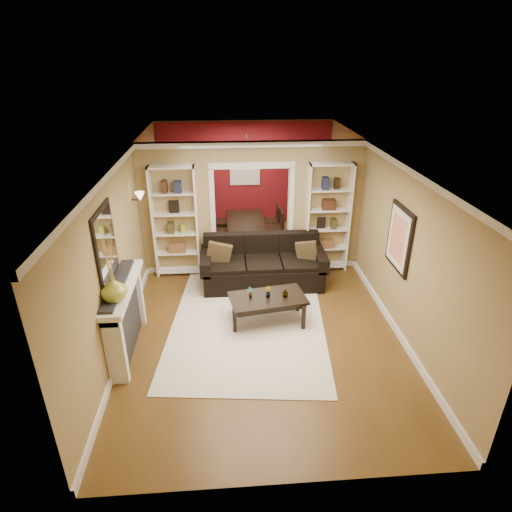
{
  "coord_description": "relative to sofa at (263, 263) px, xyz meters",
  "views": [
    {
      "loc": [
        -0.54,
        -7.09,
        4.24
      ],
      "look_at": [
        -0.07,
        -0.8,
        1.22
      ],
      "focal_mm": 30.0,
      "sensor_mm": 36.0,
      "label": 1
    }
  ],
  "objects": [
    {
      "name": "fireplace",
      "position": [
        -2.26,
        -1.95,
        0.1
      ],
      "size": [
        0.32,
        1.7,
        1.16
      ],
      "primitive_type": "cube",
      "color": "white",
      "rests_on": "floor"
    },
    {
      "name": "bookshelf_left",
      "position": [
        -1.72,
        0.58,
        0.67
      ],
      "size": [
        0.9,
        0.3,
        2.3
      ],
      "primitive_type": "cube",
      "color": "white",
      "rests_on": "floor"
    },
    {
      "name": "pillow_right",
      "position": [
        0.87,
        -0.02,
        0.19
      ],
      "size": [
        0.43,
        0.26,
        0.41
      ],
      "primitive_type": "cube",
      "rotation": [
        0.0,
        0.0,
        -0.36
      ],
      "color": "brown",
      "rests_on": "sofa"
    },
    {
      "name": "mirror",
      "position": [
        -2.4,
        -1.95,
        1.32
      ],
      "size": [
        0.03,
        0.95,
        1.1
      ],
      "primitive_type": "cube",
      "color": "silver",
      "rests_on": "wall_left"
    },
    {
      "name": "pillow_left",
      "position": [
        -0.87,
        -0.02,
        0.22
      ],
      "size": [
        0.47,
        0.17,
        0.46
      ],
      "primitive_type": "cube",
      "rotation": [
        0.0,
        0.0,
        -0.07
      ],
      "color": "brown",
      "rests_on": "sofa"
    },
    {
      "name": "bookshelf_right",
      "position": [
        1.38,
        0.58,
        0.67
      ],
      "size": [
        0.9,
        0.3,
        2.3
      ],
      "primitive_type": "cube",
      "color": "white",
      "rests_on": "floor"
    },
    {
      "name": "dining_chair_nw",
      "position": [
        -0.75,
        1.79,
        -0.06
      ],
      "size": [
        0.51,
        0.51,
        0.83
      ],
      "primitive_type": "cube",
      "rotation": [
        0.0,
        0.0,
        1.28
      ],
      "color": "black",
      "rests_on": "floor"
    },
    {
      "name": "area_rug",
      "position": [
        -0.38,
        -1.36,
        -0.47
      ],
      "size": [
        2.95,
        3.88,
        0.01
      ],
      "primitive_type": "cube",
      "rotation": [
        0.0,
        0.0,
        -0.1
      ],
      "color": "white",
      "rests_on": "floor"
    },
    {
      "name": "ceiling",
      "position": [
        -0.17,
        -0.45,
        2.22
      ],
      "size": [
        8.0,
        8.0,
        0.0
      ],
      "primitive_type": "plane",
      "rotation": [
        3.14,
        0.0,
        0.0
      ],
      "color": "white",
      "rests_on": "ground"
    },
    {
      "name": "red_back_panel",
      "position": [
        -0.17,
        3.52,
        0.84
      ],
      "size": [
        4.44,
        0.04,
        2.64
      ],
      "primitive_type": "cube",
      "color": "maroon",
      "rests_on": "floor"
    },
    {
      "name": "wall_back",
      "position": [
        -0.17,
        3.55,
        0.87
      ],
      "size": [
        8.0,
        0.0,
        8.0
      ],
      "primitive_type": "plane",
      "rotation": [
        1.57,
        0.0,
        0.0
      ],
      "color": "#A38B56",
      "rests_on": "ground"
    },
    {
      "name": "floor",
      "position": [
        -0.17,
        -0.45,
        -0.48
      ],
      "size": [
        8.0,
        8.0,
        0.0
      ],
      "primitive_type": "plane",
      "color": "brown",
      "rests_on": "ground"
    },
    {
      "name": "wall_sconce",
      "position": [
        -2.32,
        0.1,
        1.35
      ],
      "size": [
        0.18,
        0.18,
        0.22
      ],
      "primitive_type": "cube",
      "color": "#FFE0A5",
      "rests_on": "wall_left"
    },
    {
      "name": "wall_front",
      "position": [
        -0.17,
        -4.45,
        0.87
      ],
      "size": [
        8.0,
        0.0,
        8.0
      ],
      "primitive_type": "plane",
      "rotation": [
        -1.57,
        0.0,
        0.0
      ],
      "color": "#A38B56",
      "rests_on": "ground"
    },
    {
      "name": "coffee_table",
      "position": [
        -0.04,
        -1.33,
        -0.24
      ],
      "size": [
        1.37,
        0.89,
        0.48
      ],
      "primitive_type": "cube",
      "rotation": [
        0.0,
        0.0,
        0.17
      ],
      "color": "black",
      "rests_on": "floor"
    },
    {
      "name": "dining_chair_ne",
      "position": [
        0.35,
        1.79,
        -0.01
      ],
      "size": [
        0.58,
        0.58,
        0.94
      ],
      "primitive_type": "cube",
      "rotation": [
        0.0,
        0.0,
        -1.28
      ],
      "color": "black",
      "rests_on": "floor"
    },
    {
      "name": "wall_right",
      "position": [
        2.08,
        -0.45,
        0.87
      ],
      "size": [
        0.0,
        8.0,
        8.0
      ],
      "primitive_type": "plane",
      "rotation": [
        1.57,
        0.0,
        -1.57
      ],
      "color": "#A38B56",
      "rests_on": "ground"
    },
    {
      "name": "dining_chair_sw",
      "position": [
        -0.75,
        2.39,
        -0.04
      ],
      "size": [
        0.43,
        0.43,
        0.87
      ],
      "primitive_type": "cube",
      "rotation": [
        0.0,
        0.0,
        1.57
      ],
      "color": "black",
      "rests_on": "floor"
    },
    {
      "name": "framed_art",
      "position": [
        2.04,
        -1.45,
        1.07
      ],
      "size": [
        0.04,
        0.85,
        1.05
      ],
      "primitive_type": "cube",
      "color": "black",
      "rests_on": "wall_right"
    },
    {
      "name": "sofa",
      "position": [
        0.0,
        0.0,
        0.0
      ],
      "size": [
        2.44,
        1.05,
        0.95
      ],
      "primitive_type": "cube",
      "color": "black",
      "rests_on": "floor"
    },
    {
      "name": "dining_chair_se",
      "position": [
        0.35,
        2.39,
        -0.05
      ],
      "size": [
        0.53,
        0.53,
        0.86
      ],
      "primitive_type": "cube",
      "rotation": [
        0.0,
        0.0,
        -1.86
      ],
      "color": "black",
      "rests_on": "floor"
    },
    {
      "name": "dining_table",
      "position": [
        -0.2,
        2.09,
        -0.19
      ],
      "size": [
        1.63,
        0.91,
        0.57
      ],
      "primitive_type": "imported",
      "rotation": [
        0.0,
        0.0,
        1.57
      ],
      "color": "black",
      "rests_on": "floor"
    },
    {
      "name": "vase",
      "position": [
        -2.26,
        -2.38,
        0.87
      ],
      "size": [
        0.47,
        0.47,
        0.37
      ],
      "primitive_type": "imported",
      "rotation": [
        0.0,
        0.0,
        -0.41
      ],
      "color": "#92A234",
      "rests_on": "fireplace"
    },
    {
      "name": "wall_left",
      "position": [
        -2.42,
        -0.45,
        0.87
      ],
      "size": [
        0.0,
        8.0,
        8.0
      ],
      "primitive_type": "plane",
      "rotation": [
        1.57,
        0.0,
        1.57
      ],
      "color": "#A38B56",
      "rests_on": "ground"
    },
    {
      "name": "dining_window",
      "position": [
        -0.17,
        3.48,
        1.07
      ],
      "size": [
        0.78,
        0.03,
        0.98
      ],
      "primitive_type": "cube",
      "color": "#8CA5CC",
      "rests_on": "wall_back"
    },
    {
      "name": "plant_right",
      "position": [
        0.26,
        -1.33,
        0.1
      ],
      "size": [
        0.15,
        0.15,
        0.19
      ],
      "primitive_type": "imported",
      "rotation": [
        0.0,
        0.0,
        4.0
      ],
      "color": "#336626",
      "rests_on": "coffee_table"
    },
    {
      "name": "plant_left",
      "position": [
        -0.34,
        -1.33,
        0.11
      ],
      "size": [
        0.13,
        0.12,
        0.2
      ],
      "primitive_type": "imported",
      "rotation": [
        0.0,
        0.0,
        0.59
      ],
      "color": "#336626",
      "rests_on": "coffee_table"
    },
    {
      "name": "partition_wall",
      "position": [
        -0.17,
        0.75,
        0.87
      ],
      "size": [
        4.5,
        0.15,
        2.7
      ],
      "primitive_type": "cube",
      "color": "#A38B56",
      "rests_on": "floor"
    },
    {
      "name": "chandelier",
      "position": [
        -0.17,
        2.25,
        1.54
      ],
      "size": [
        0.5,
        0.5,
        0.3
      ],
      "primitive_type": "cube",
      "color": "#302415",
      "rests_on": "ceiling"
    },
    {
      "name": "plant_center",
      "position": [
        -0.04,
        -1.33,
        0.1
      ],
      "size": [
        0.12,
        0.13,
        0.19
      ],
      "primitive_type": "imported",
      "rotation": [
        0.0,
        0.0,
        2.0
      ],
      "color": "#336626",
      "rests_on": "coffee_table"
    }
  ]
}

